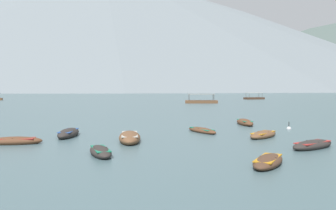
# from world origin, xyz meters

# --- Properties ---
(ground_plane) EXTENTS (6000.00, 6000.00, 0.00)m
(ground_plane) POSITION_xyz_m (0.00, 1500.00, 0.00)
(ground_plane) COLOR #476066
(mountain_2) EXTENTS (2462.33, 2462.33, 566.33)m
(mountain_2) POSITION_xyz_m (-275.03, 1513.67, 283.17)
(mountain_2) COLOR slate
(mountain_2) RESTS_ON ground
(mountain_3) EXTENTS (1369.61, 1369.61, 482.43)m
(mountain_3) POSITION_xyz_m (592.60, 1389.87, 241.22)
(mountain_3) COLOR #4C5B56
(mountain_3) RESTS_ON ground
(rowboat_0) EXTENTS (3.62, 3.12, 0.58)m
(rowboat_0) POSITION_xyz_m (9.66, 14.62, 0.18)
(rowboat_0) COLOR #2D2826
(rowboat_0) RESTS_ON ground
(rowboat_1) EXTENTS (2.57, 3.36, 0.53)m
(rowboat_1) POSITION_xyz_m (5.71, 10.23, 0.17)
(rowboat_1) COLOR #4C3323
(rowboat_1) RESTS_ON ground
(rowboat_2) EXTENTS (1.31, 3.92, 0.71)m
(rowboat_2) POSITION_xyz_m (-5.94, 19.73, 0.22)
(rowboat_2) COLOR #2D2826
(rowboat_2) RESTS_ON ground
(rowboat_3) EXTENTS (2.54, 3.80, 0.47)m
(rowboat_3) POSITION_xyz_m (4.03, 21.99, 0.15)
(rowboat_3) COLOR brown
(rowboat_3) RESTS_ON ground
(rowboat_4) EXTENTS (2.02, 3.23, 0.55)m
(rowboat_4) POSITION_xyz_m (-2.28, 12.67, 0.17)
(rowboat_4) COLOR #2D2826
(rowboat_4) RESTS_ON ground
(rowboat_5) EXTENTS (1.85, 4.37, 0.79)m
(rowboat_5) POSITION_xyz_m (-1.25, 17.33, 0.24)
(rowboat_5) COLOR brown
(rowboat_5) RESTS_ON ground
(rowboat_6) EXTENTS (1.29, 4.20, 0.69)m
(rowboat_6) POSITION_xyz_m (8.84, 27.86, 0.21)
(rowboat_6) COLOR brown
(rowboat_6) RESTS_ON ground
(rowboat_8) EXTENTS (3.19, 3.61, 0.57)m
(rowboat_8) POSITION_xyz_m (8.12, 19.17, 0.18)
(rowboat_8) COLOR brown
(rowboat_8) RESTS_ON ground
(rowboat_9) EXTENTS (3.53, 1.59, 0.57)m
(rowboat_9) POSITION_xyz_m (-8.34, 16.26, 0.18)
(rowboat_9) COLOR brown
(rowboat_9) RESTS_ON ground
(ferry_1) EXTENTS (7.62, 4.83, 2.54)m
(ferry_1) POSITION_xyz_m (32.92, 115.25, 0.45)
(ferry_1) COLOR #4C3323
(ferry_1) RESTS_ON ground
(ferry_2) EXTENTS (8.27, 3.65, 2.54)m
(ferry_2) POSITION_xyz_m (10.32, 80.70, 0.45)
(ferry_2) COLOR brown
(ferry_2) RESTS_ON ground
(mooring_buoy) EXTENTS (0.39, 0.39, 0.80)m
(mooring_buoy) POSITION_xyz_m (11.58, 23.59, 0.09)
(mooring_buoy) COLOR silver
(mooring_buoy) RESTS_ON ground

